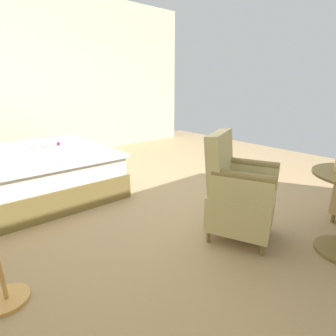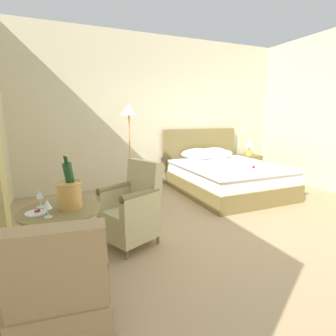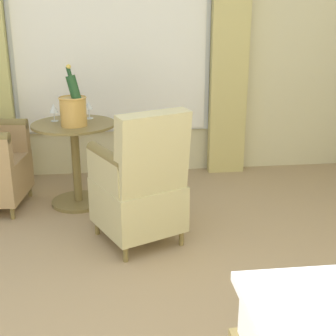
{
  "view_description": "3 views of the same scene",
  "coord_description": "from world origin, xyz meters",
  "px_view_note": "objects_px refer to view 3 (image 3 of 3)",
  "views": [
    {
      "loc": [
        -2.61,
        2.06,
        1.37
      ],
      "look_at": [
        -0.81,
        0.57,
        0.64
      ],
      "focal_mm": 28.0,
      "sensor_mm": 36.0,
      "label": 1
    },
    {
      "loc": [
        -2.06,
        -2.67,
        1.5
      ],
      "look_at": [
        -0.64,
        0.69,
        0.77
      ],
      "focal_mm": 28.0,
      "sensor_mm": 36.0,
      "label": 2
    },
    {
      "loc": [
        1.7,
        -0.01,
        1.59
      ],
      "look_at": [
        -0.68,
        0.27,
        0.77
      ],
      "focal_mm": 50.0,
      "sensor_mm": 36.0,
      "label": 3
    }
  ],
  "objects_px": {
    "wine_glass_near_bucket": "(89,106)",
    "wine_glass_near_edge": "(54,109)",
    "side_table_round": "(76,158)",
    "snack_plate": "(71,117)",
    "champagne_bucket": "(73,107)",
    "armchair_by_window": "(140,187)"
  },
  "relations": [
    {
      "from": "side_table_round",
      "to": "wine_glass_near_bucket",
      "type": "height_order",
      "value": "wine_glass_near_bucket"
    },
    {
      "from": "side_table_round",
      "to": "snack_plate",
      "type": "bearing_deg",
      "value": -169.47
    },
    {
      "from": "side_table_round",
      "to": "champagne_bucket",
      "type": "xyz_separation_m",
      "value": [
        0.09,
        0.01,
        0.44
      ]
    },
    {
      "from": "side_table_round",
      "to": "wine_glass_near_edge",
      "type": "relative_size",
      "value": 4.78
    },
    {
      "from": "wine_glass_near_bucket",
      "to": "snack_plate",
      "type": "height_order",
      "value": "wine_glass_near_bucket"
    },
    {
      "from": "wine_glass_near_bucket",
      "to": "wine_glass_near_edge",
      "type": "relative_size",
      "value": 1.03
    },
    {
      "from": "champagne_bucket",
      "to": "armchair_by_window",
      "type": "distance_m",
      "value": 0.94
    },
    {
      "from": "wine_glass_near_bucket",
      "to": "wine_glass_near_edge",
      "type": "height_order",
      "value": "wine_glass_near_bucket"
    },
    {
      "from": "side_table_round",
      "to": "armchair_by_window",
      "type": "relative_size",
      "value": 0.72
    },
    {
      "from": "wine_glass_near_bucket",
      "to": "wine_glass_near_edge",
      "type": "distance_m",
      "value": 0.29
    },
    {
      "from": "wine_glass_near_edge",
      "to": "snack_plate",
      "type": "distance_m",
      "value": 0.18
    },
    {
      "from": "wine_glass_near_bucket",
      "to": "snack_plate",
      "type": "xyz_separation_m",
      "value": [
        -0.03,
        -0.16,
        -0.1
      ]
    },
    {
      "from": "champagne_bucket",
      "to": "wine_glass_near_edge",
      "type": "height_order",
      "value": "champagne_bucket"
    },
    {
      "from": "wine_glass_near_bucket",
      "to": "wine_glass_near_edge",
      "type": "xyz_separation_m",
      "value": [
        0.07,
        -0.28,
        -0.0
      ]
    },
    {
      "from": "wine_glass_near_edge",
      "to": "champagne_bucket",
      "type": "bearing_deg",
      "value": 44.98
    },
    {
      "from": "wine_glass_near_bucket",
      "to": "side_table_round",
      "type": "bearing_deg",
      "value": -38.01
    },
    {
      "from": "snack_plate",
      "to": "champagne_bucket",
      "type": "bearing_deg",
      "value": 10.17
    },
    {
      "from": "side_table_round",
      "to": "snack_plate",
      "type": "distance_m",
      "value": 0.36
    },
    {
      "from": "side_table_round",
      "to": "snack_plate",
      "type": "relative_size",
      "value": 4.28
    },
    {
      "from": "wine_glass_near_edge",
      "to": "snack_plate",
      "type": "bearing_deg",
      "value": 126.79
    },
    {
      "from": "wine_glass_near_bucket",
      "to": "wine_glass_near_edge",
      "type": "bearing_deg",
      "value": -76.69
    },
    {
      "from": "wine_glass_near_edge",
      "to": "snack_plate",
      "type": "height_order",
      "value": "wine_glass_near_edge"
    }
  ]
}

